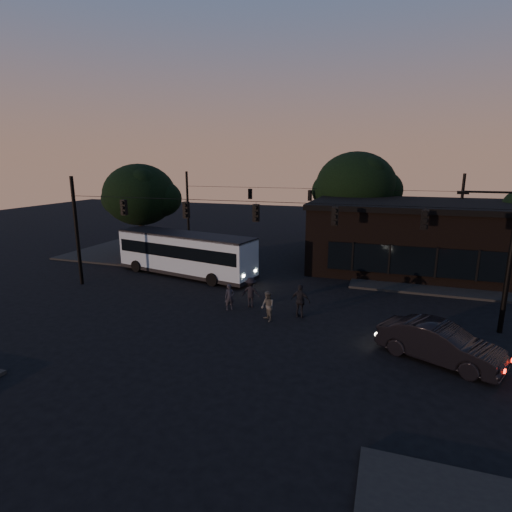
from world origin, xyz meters
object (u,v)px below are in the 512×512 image
(building, at_px, (410,235))
(pedestrian_d, at_px, (251,292))
(pedestrian_b, at_px, (268,306))
(bus, at_px, (185,252))
(pedestrian_c, at_px, (301,301))
(pedestrian_a, at_px, (230,297))
(car, at_px, (439,343))

(building, distance_m, pedestrian_d, 15.58)
(building, height_order, pedestrian_b, building)
(bus, height_order, pedestrian_c, bus)
(pedestrian_b, relative_size, pedestrian_d, 0.92)
(pedestrian_a, height_order, pedestrian_d, pedestrian_d)
(building, distance_m, pedestrian_b, 16.25)
(building, xyz_separation_m, bus, (-16.13, -7.52, -0.91))
(pedestrian_b, bearing_deg, building, 110.58)
(pedestrian_d, bearing_deg, pedestrian_a, 36.75)
(car, xyz_separation_m, pedestrian_a, (-10.87, 2.87, -0.07))
(bus, bearing_deg, pedestrian_a, -32.80)
(car, distance_m, pedestrian_d, 10.55)
(car, bearing_deg, pedestrian_a, 100.23)
(pedestrian_a, relative_size, pedestrian_d, 0.86)
(car, height_order, pedestrian_c, pedestrian_c)
(building, xyz_separation_m, pedestrian_b, (-7.57, -14.26, -1.88))
(bus, xyz_separation_m, pedestrian_b, (8.55, -6.73, -0.97))
(bus, distance_m, pedestrian_b, 10.93)
(pedestrian_d, bearing_deg, building, -130.58)
(building, bearing_deg, bus, -154.99)
(bus, bearing_deg, pedestrian_c, -17.73)
(pedestrian_c, distance_m, pedestrian_d, 3.22)
(pedestrian_b, bearing_deg, pedestrian_a, -150.71)
(pedestrian_a, bearing_deg, pedestrian_c, -29.91)
(bus, height_order, pedestrian_b, bus)
(pedestrian_b, bearing_deg, pedestrian_c, 82.88)
(bus, distance_m, car, 18.99)
(car, bearing_deg, bus, 87.69)
(pedestrian_a, bearing_deg, pedestrian_d, 8.84)
(pedestrian_a, relative_size, pedestrian_c, 0.81)
(pedestrian_b, distance_m, pedestrian_d, 2.37)
(pedestrian_b, bearing_deg, car, 35.23)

